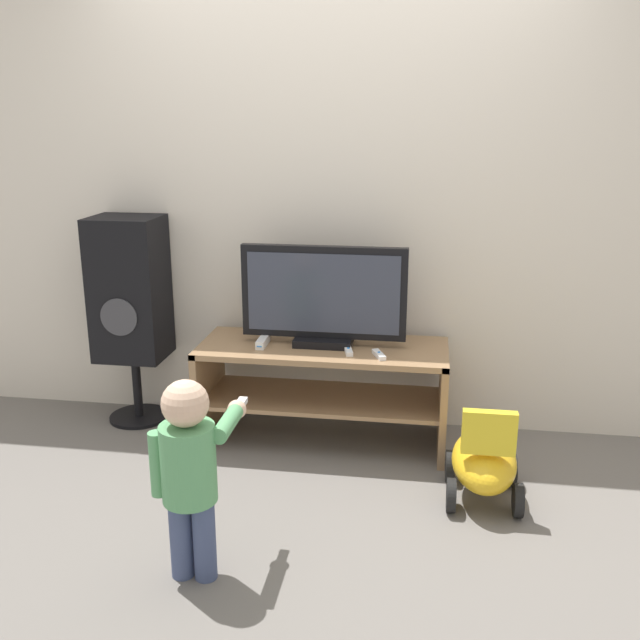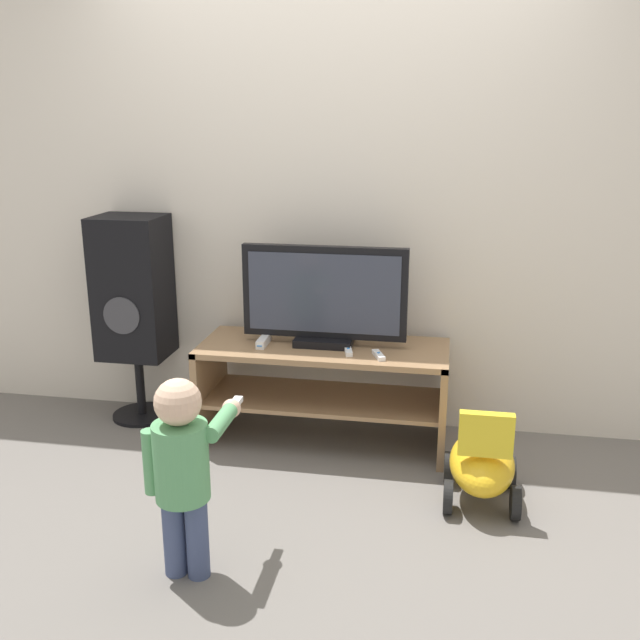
% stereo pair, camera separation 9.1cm
% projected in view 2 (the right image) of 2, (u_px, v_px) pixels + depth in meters
% --- Properties ---
extents(ground_plane, '(16.00, 16.00, 0.00)m').
position_uv_depth(ground_plane, '(315.00, 462.00, 3.62)').
color(ground_plane, slate).
extents(wall_back, '(10.00, 0.06, 2.60)m').
position_uv_depth(wall_back, '(335.00, 191.00, 3.81)').
color(wall_back, silver).
rests_on(wall_back, ground_plane).
extents(tv_stand, '(1.29, 0.51, 0.54)m').
position_uv_depth(tv_stand, '(323.00, 378.00, 3.76)').
color(tv_stand, '#93704C').
rests_on(tv_stand, ground_plane).
extents(television, '(0.85, 0.20, 0.52)m').
position_uv_depth(television, '(324.00, 297.00, 3.66)').
color(television, black).
rests_on(television, tv_stand).
extents(game_console, '(0.04, 0.17, 0.04)m').
position_uv_depth(game_console, '(264.00, 341.00, 3.71)').
color(game_console, white).
rests_on(game_console, tv_stand).
extents(remote_primary, '(0.08, 0.13, 0.03)m').
position_uv_depth(remote_primary, '(379.00, 355.00, 3.53)').
color(remote_primary, white).
rests_on(remote_primary, tv_stand).
extents(remote_secondary, '(0.06, 0.13, 0.03)m').
position_uv_depth(remote_secondary, '(348.00, 351.00, 3.59)').
color(remote_secondary, white).
rests_on(remote_secondary, tv_stand).
extents(child, '(0.30, 0.46, 0.80)m').
position_uv_depth(child, '(183.00, 462.00, 2.61)').
color(child, '#3F4C72').
rests_on(child, ground_plane).
extents(speaker_tower, '(0.37, 0.34, 1.17)m').
position_uv_depth(speaker_tower, '(133.00, 291.00, 3.95)').
color(speaker_tower, black).
rests_on(speaker_tower, ground_plane).
extents(ride_on_toy, '(0.33, 0.50, 0.49)m').
position_uv_depth(ride_on_toy, '(482.00, 463.00, 3.21)').
color(ride_on_toy, gold).
rests_on(ride_on_toy, ground_plane).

